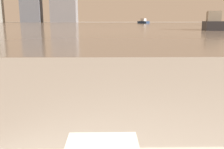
{
  "coord_description": "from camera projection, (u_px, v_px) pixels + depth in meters",
  "views": [
    {
      "loc": [
        -0.06,
        0.05,
        1.03
      ],
      "look_at": [
        -0.01,
        2.08,
        0.58
      ],
      "focal_mm": 40.0,
      "sensor_mm": 36.0,
      "label": 1
    }
  ],
  "objects": [
    {
      "name": "harbor_boat_0",
      "position": [
        213.0,
        23.0,
        26.24
      ],
      "size": [
        3.1,
        5.46,
        1.94
      ],
      "color": "#2D2D33",
      "rests_on": "harbor_water"
    },
    {
      "name": "harbor_water",
      "position": [
        107.0,
        24.0,
        60.73
      ],
      "size": [
        180.0,
        110.0,
        0.01
      ],
      "color": "gray",
      "rests_on": "ground_plane"
    },
    {
      "name": "harbor_boat_3",
      "position": [
        143.0,
        22.0,
        76.44
      ],
      "size": [
        3.4,
        4.16,
        1.52
      ],
      "color": "navy",
      "rests_on": "harbor_water"
    }
  ]
}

